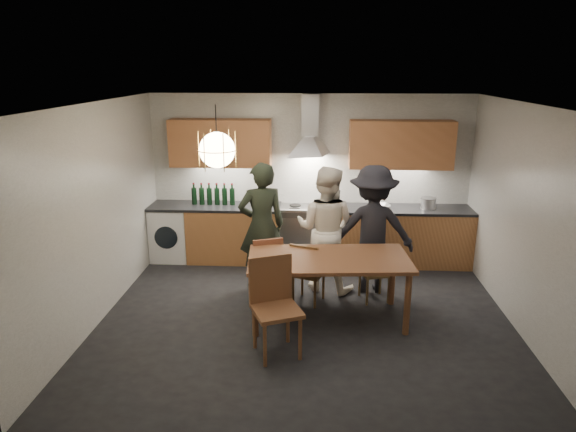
# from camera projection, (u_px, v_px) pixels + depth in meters

# --- Properties ---
(ground) EXTENTS (5.00, 5.00, 0.00)m
(ground) POSITION_uv_depth(u_px,v_px,m) (305.00, 318.00, 6.34)
(ground) COLOR black
(ground) RESTS_ON ground
(room_shell) EXTENTS (5.02, 4.52, 2.61)m
(room_shell) POSITION_uv_depth(u_px,v_px,m) (307.00, 184.00, 5.86)
(room_shell) COLOR silver
(room_shell) RESTS_ON ground
(counter_run) EXTENTS (5.00, 0.62, 0.90)m
(counter_run) POSITION_uv_depth(u_px,v_px,m) (310.00, 234.00, 8.08)
(counter_run) COLOR #C7834C
(counter_run) RESTS_ON ground
(range_stove) EXTENTS (0.90, 0.60, 0.92)m
(range_stove) POSITION_uv_depth(u_px,v_px,m) (309.00, 235.00, 8.08)
(range_stove) COLOR silver
(range_stove) RESTS_ON ground
(wall_fixtures) EXTENTS (4.30, 0.54, 1.10)m
(wall_fixtures) POSITION_uv_depth(u_px,v_px,m) (310.00, 143.00, 7.79)
(wall_fixtures) COLOR #CE834F
(wall_fixtures) RESTS_ON ground
(pendant_lamp) EXTENTS (0.43, 0.43, 0.70)m
(pendant_lamp) POSITION_uv_depth(u_px,v_px,m) (217.00, 150.00, 5.71)
(pendant_lamp) COLOR black
(pendant_lamp) RESTS_ON ground
(dining_table) EXTENTS (1.98, 1.10, 0.81)m
(dining_table) POSITION_uv_depth(u_px,v_px,m) (329.00, 265.00, 6.13)
(dining_table) COLOR brown
(dining_table) RESTS_ON ground
(chair_back_left) EXTENTS (0.51, 0.51, 0.88)m
(chair_back_left) POSITION_uv_depth(u_px,v_px,m) (267.00, 264.00, 6.73)
(chair_back_left) COLOR brown
(chair_back_left) RESTS_ON ground
(chair_back_mid) EXTENTS (0.49, 0.49, 0.84)m
(chair_back_mid) POSITION_uv_depth(u_px,v_px,m) (306.00, 270.00, 6.60)
(chair_back_mid) COLOR brown
(chair_back_mid) RESTS_ON ground
(chair_back_right) EXTENTS (0.45, 0.45, 0.81)m
(chair_back_right) POSITION_uv_depth(u_px,v_px,m) (377.00, 269.00, 6.66)
(chair_back_right) COLOR brown
(chair_back_right) RESTS_ON ground
(chair_front) EXTENTS (0.63, 0.63, 1.06)m
(chair_front) POSITION_uv_depth(u_px,v_px,m) (274.00, 299.00, 5.49)
(chair_front) COLOR brown
(chair_front) RESTS_ON ground
(person_left) EXTENTS (0.75, 0.61, 1.77)m
(person_left) POSITION_uv_depth(u_px,v_px,m) (262.00, 226.00, 7.04)
(person_left) COLOR black
(person_left) RESTS_ON ground
(person_mid) EXTENTS (1.01, 0.89, 1.73)m
(person_mid) POSITION_uv_depth(u_px,v_px,m) (326.00, 229.00, 6.97)
(person_mid) COLOR white
(person_mid) RESTS_ON ground
(person_right) EXTENTS (1.14, 0.66, 1.75)m
(person_right) POSITION_uv_depth(u_px,v_px,m) (372.00, 229.00, 6.94)
(person_right) COLOR black
(person_right) RESTS_ON ground
(mixing_bowl) EXTENTS (0.31, 0.31, 0.07)m
(mixing_bowl) POSITION_uv_depth(u_px,v_px,m) (381.00, 206.00, 7.84)
(mixing_bowl) COLOR #B0B1B4
(mixing_bowl) RESTS_ON counter_run
(stock_pot) EXTENTS (0.28, 0.28, 0.16)m
(stock_pot) POSITION_uv_depth(u_px,v_px,m) (428.00, 203.00, 7.83)
(stock_pot) COLOR silver
(stock_pot) RESTS_ON counter_run
(wine_bottles) EXTENTS (0.69, 0.08, 0.34)m
(wine_bottles) POSITION_uv_depth(u_px,v_px,m) (213.00, 194.00, 8.04)
(wine_bottles) COLOR black
(wine_bottles) RESTS_ON counter_run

